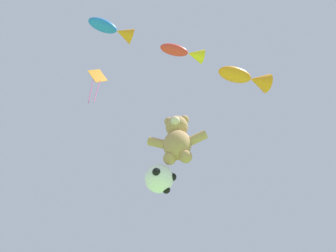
# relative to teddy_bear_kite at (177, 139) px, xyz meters

# --- Properties ---
(teddy_bear_kite) EXTENTS (2.43, 1.07, 2.46)m
(teddy_bear_kite) POSITION_rel_teddy_bear_kite_xyz_m (0.00, 0.00, 0.00)
(teddy_bear_kite) COLOR tan
(soccer_ball_kite) EXTENTS (1.19, 1.19, 1.10)m
(soccer_ball_kite) POSITION_rel_teddy_bear_kite_xyz_m (-0.73, 0.20, -1.70)
(soccer_ball_kite) COLOR white
(fish_kite_tangerine) EXTENTS (2.38, 1.73, 0.85)m
(fish_kite_tangerine) POSITION_rel_teddy_bear_kite_xyz_m (3.17, -0.68, 2.39)
(fish_kite_tangerine) COLOR orange
(fish_kite_crimson) EXTENTS (1.87, 1.27, 0.61)m
(fish_kite_crimson) POSITION_rel_teddy_bear_kite_xyz_m (0.72, -2.19, 2.70)
(fish_kite_crimson) COLOR red
(fish_kite_cobalt) EXTENTS (1.81, 1.48, 0.65)m
(fish_kite_cobalt) POSITION_rel_teddy_bear_kite_xyz_m (-1.94, -3.52, 3.03)
(fish_kite_cobalt) COLOR blue
(diamond_kite) EXTENTS (0.75, 0.72, 2.43)m
(diamond_kite) POSITION_rel_teddy_bear_kite_xyz_m (-3.47, -1.17, 3.27)
(diamond_kite) COLOR orange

